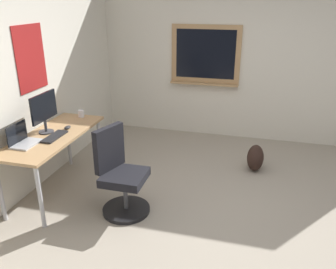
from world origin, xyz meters
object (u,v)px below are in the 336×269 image
Objects in this scene: desk at (53,140)px; keyboard at (55,136)px; laptop at (23,139)px; coffee_mug at (81,114)px; monitor_primary at (44,110)px; computer_mouse at (67,127)px; backpack at (255,158)px; office_chair at (120,177)px.

desk is 4.00× the size of keyboard.
coffee_mug is (0.97, -0.17, -0.01)m from laptop.
coffee_mug is (0.60, -0.12, -0.22)m from monitor_primary.
desk is at bearing 177.90° from coffee_mug.
laptop is 0.58m from computer_mouse.
laptop is at bearing 121.99° from backpack.
monitor_primary is at bearing 168.95° from coffee_mug.
laptop is at bearing 140.17° from keyboard.
desk is 2.60m from backpack.
office_chair is at bearing -101.33° from desk.
laptop reaches higher than computer_mouse.
laptop is 2.98× the size of computer_mouse.
laptop reaches higher than office_chair.
backpack is (1.17, -2.27, -0.48)m from desk.
office_chair is 2.05× the size of monitor_primary.
office_chair is 10.33× the size of coffee_mug.
office_chair is 0.96m from computer_mouse.
coffee_mug is at bearing -11.05° from monitor_primary.
keyboard reaches higher than backpack.
laptop is (-0.16, 1.03, 0.38)m from office_chair.
desk is at bearing 78.67° from office_chair.
computer_mouse is at bearing -173.43° from coffee_mug.
coffee_mug reaches higher than computer_mouse.
office_chair is 3.06× the size of laptop.
office_chair reaches higher than coffee_mug.
monitor_primary is 4.46× the size of computer_mouse.
coffee_mug is 2.39m from backpack.
keyboard is (0.26, -0.22, -0.04)m from laptop.
keyboard is at bearing 180.00° from computer_mouse.
coffee_mug reaches higher than desk.
desk is 0.14m from keyboard.
coffee_mug is at bearing 6.57° from computer_mouse.
desk is at bearing 117.35° from backpack.
computer_mouse is (0.17, -0.17, -0.25)m from monitor_primary.
office_chair is at bearing -102.35° from monitor_primary.
monitor_primary reaches higher than coffee_mug.
laptop is at bearing 158.16° from computer_mouse.
computer_mouse is 1.13× the size of coffee_mug.
monitor_primary is 1.25× the size of keyboard.
monitor_primary is 0.33m from keyboard.
keyboard is at bearing 82.74° from office_chair.
monitor_primary is (0.37, -0.05, 0.22)m from laptop.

